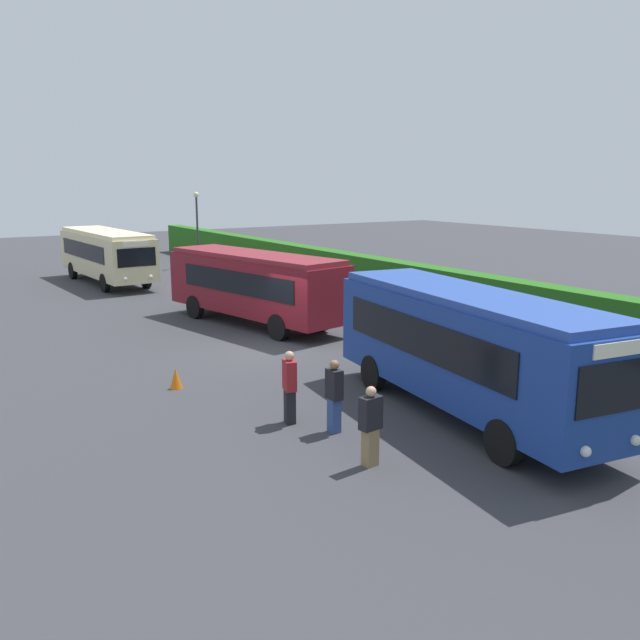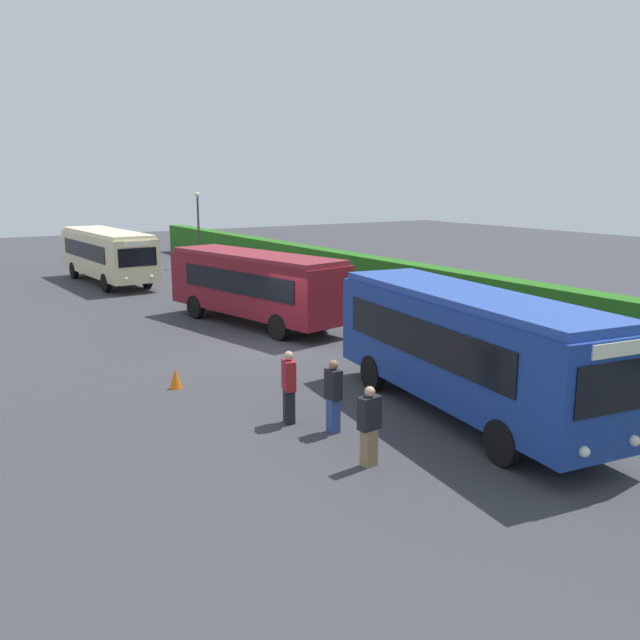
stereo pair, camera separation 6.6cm
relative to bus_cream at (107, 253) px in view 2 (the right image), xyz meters
name	(u,v)px [view 2 (the right image)]	position (x,y,z in m)	size (l,w,h in m)	color
ground_plane	(265,349)	(18.42, 0.53, -1.75)	(109.46, 109.46, 0.00)	#38383D
bus_cream	(107,253)	(0.00, 0.00, 0.00)	(9.92, 2.99, 3.02)	beige
bus_maroon	(255,283)	(14.51, 2.12, -0.03)	(9.31, 4.09, 2.96)	maroon
bus_blue	(467,345)	(27.07, 1.71, 0.08)	(9.41, 3.59, 3.19)	navy
person_left	(289,385)	(25.17, -2.33, -0.79)	(0.52, 0.37, 1.83)	black
person_center	(333,394)	(26.25, -1.74, -0.82)	(0.43, 0.27, 1.77)	#334C8C
person_right	(369,424)	(28.24, -2.15, -0.84)	(0.31, 0.49, 1.73)	olive
hedge_row	(456,296)	(18.42, 9.56, -0.68)	(66.73, 1.03, 2.15)	#256419
traffic_cone	(176,378)	(21.01, -3.72, -1.45)	(0.36, 0.36, 0.60)	orange
lamppost	(198,220)	(-4.02, 7.21, 1.44)	(0.36, 0.36, 5.05)	#38383D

